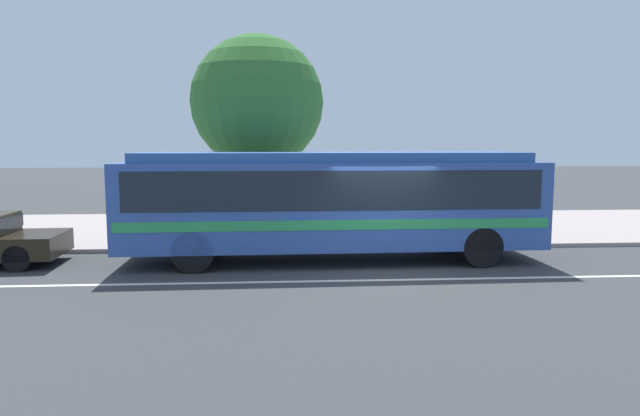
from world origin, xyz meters
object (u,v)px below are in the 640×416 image
object	(u,v)px
pedestrian_waiting_near_sign	(421,209)
street_tree_near_stop	(257,103)
pedestrian_walking_along_curb	(249,206)
pedestrian_standing_by_tree	(435,208)
transit_bus	(332,198)
bus_stop_sign	(433,190)

from	to	relation	value
pedestrian_waiting_near_sign	street_tree_near_stop	size ratio (longest dim) A/B	0.27
pedestrian_waiting_near_sign	pedestrian_walking_along_curb	bearing A→B (deg)	165.03
pedestrian_waiting_near_sign	pedestrian_walking_along_curb	size ratio (longest dim) A/B	1.01
pedestrian_walking_along_curb	pedestrian_standing_by_tree	world-z (taller)	pedestrian_standing_by_tree
transit_bus	street_tree_near_stop	world-z (taller)	street_tree_near_stop
pedestrian_walking_along_curb	bus_stop_sign	world-z (taller)	bus_stop_sign
transit_bus	street_tree_near_stop	distance (m)	4.75
pedestrian_waiting_near_sign	pedestrian_standing_by_tree	bearing A→B (deg)	28.05
bus_stop_sign	street_tree_near_stop	distance (m)	6.01
pedestrian_standing_by_tree	street_tree_near_stop	distance (m)	6.36
bus_stop_sign	pedestrian_standing_by_tree	bearing A→B (deg)	59.16
transit_bus	pedestrian_standing_by_tree	world-z (taller)	transit_bus
pedestrian_standing_by_tree	bus_stop_sign	distance (m)	0.65
pedestrian_standing_by_tree	street_tree_near_stop	bearing A→B (deg)	168.01
pedestrian_walking_along_curb	street_tree_near_stop	xyz separation A→B (m)	(0.30, 0.04, 3.21)
pedestrian_standing_by_tree	pedestrian_walking_along_curb	bearing A→B (deg)	169.02
bus_stop_sign	street_tree_near_stop	xyz separation A→B (m)	(-5.20, 1.42, 2.64)
pedestrian_walking_along_curb	street_tree_near_stop	size ratio (longest dim) A/B	0.26
pedestrian_waiting_near_sign	pedestrian_walking_along_curb	xyz separation A→B (m)	(-5.15, 1.38, -0.01)
pedestrian_walking_along_curb	pedestrian_waiting_near_sign	bearing A→B (deg)	-14.97
pedestrian_standing_by_tree	street_tree_near_stop	size ratio (longest dim) A/B	0.27
pedestrian_waiting_near_sign	bus_stop_sign	bearing A→B (deg)	0.14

